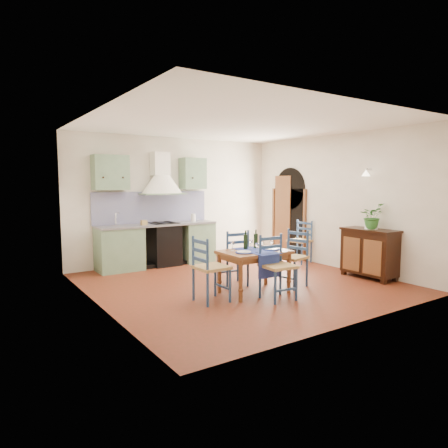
% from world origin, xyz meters
% --- Properties ---
extents(floor, '(5.00, 5.00, 0.00)m').
position_xyz_m(floor, '(0.00, 0.00, 0.00)').
color(floor, '#4E2610').
rests_on(floor, ground).
extents(back_wall, '(5.00, 0.96, 2.80)m').
position_xyz_m(back_wall, '(-0.47, 2.29, 1.05)').
color(back_wall, silver).
rests_on(back_wall, ground).
extents(right_wall, '(0.26, 5.00, 2.80)m').
position_xyz_m(right_wall, '(2.50, 0.28, 1.34)').
color(right_wall, silver).
rests_on(right_wall, ground).
extents(left_wall, '(0.04, 5.00, 2.80)m').
position_xyz_m(left_wall, '(-2.50, 0.00, 1.40)').
color(left_wall, silver).
rests_on(left_wall, ground).
extents(ceiling, '(5.00, 5.00, 0.01)m').
position_xyz_m(ceiling, '(0.00, 0.00, 2.80)').
color(ceiling, white).
rests_on(ceiling, back_wall).
extents(dining_table, '(1.11, 0.83, 1.01)m').
position_xyz_m(dining_table, '(-0.17, -0.65, 0.62)').
color(dining_table, brown).
rests_on(dining_table, ground).
extents(chair_near, '(0.50, 0.50, 0.99)m').
position_xyz_m(chair_near, '(-0.10, -1.11, 0.51)').
color(chair_near, navy).
rests_on(chair_near, ground).
extents(chair_far, '(0.53, 0.53, 0.99)m').
position_xyz_m(chair_far, '(-0.19, -0.07, 0.51)').
color(chair_far, navy).
rests_on(chair_far, ground).
extents(chair_left, '(0.48, 0.48, 1.00)m').
position_xyz_m(chair_left, '(-1.05, -0.67, 0.52)').
color(chair_left, navy).
rests_on(chair_left, ground).
extents(chair_right, '(0.55, 0.55, 0.98)m').
position_xyz_m(chair_right, '(0.64, -0.68, 0.51)').
color(chair_right, navy).
rests_on(chair_right, ground).
extents(chair_spare, '(0.52, 0.52, 0.94)m').
position_xyz_m(chair_spare, '(2.23, 0.76, 0.49)').
color(chair_spare, navy).
rests_on(chair_spare, ground).
extents(sideboard, '(0.50, 1.05, 0.94)m').
position_xyz_m(sideboard, '(2.26, -1.04, 0.51)').
color(sideboard, black).
rests_on(sideboard, ground).
extents(potted_plant, '(0.51, 0.46, 0.48)m').
position_xyz_m(potted_plant, '(2.26, -1.06, 1.18)').
color(potted_plant, '#2C6C29').
rests_on(potted_plant, sideboard).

